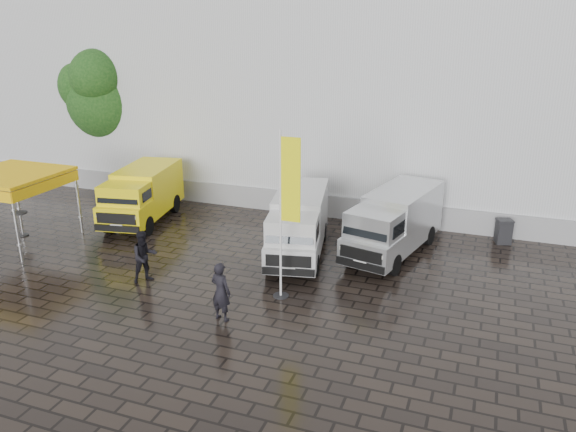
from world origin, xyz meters
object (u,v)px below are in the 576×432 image
(van_silver, at_px, (394,224))
(flagpole, at_px, (286,207))
(van_white, at_px, (299,226))
(wheelie_bin, at_px, (504,231))
(cocktail_table, at_px, (21,224))
(van_yellow, at_px, (142,196))
(person_tent, at_px, (145,256))
(person_front, at_px, (221,292))
(canopy_tent, at_px, (10,177))

(van_silver, distance_m, flagpole, 5.63)
(van_white, distance_m, wheelie_bin, 8.19)
(flagpole, height_order, cocktail_table, flagpole)
(van_white, height_order, van_silver, van_silver)
(van_yellow, height_order, person_tent, van_yellow)
(van_white, xyz_separation_m, cocktail_table, (-11.22, -1.97, -0.65))
(flagpole, distance_m, person_front, 3.15)
(cocktail_table, bearing_deg, van_white, 9.98)
(canopy_tent, bearing_deg, van_yellow, 48.98)
(flagpole, height_order, wheelie_bin, flagpole)
(canopy_tent, height_order, person_tent, canopy_tent)
(van_silver, height_order, wheelie_bin, van_silver)
(wheelie_bin, xyz_separation_m, person_front, (-7.65, -9.28, 0.41))
(van_silver, xyz_separation_m, canopy_tent, (-14.10, -3.86, 1.46))
(canopy_tent, relative_size, flagpole, 0.65)
(van_white, height_order, canopy_tent, canopy_tent)
(canopy_tent, bearing_deg, van_silver, 15.30)
(van_yellow, bearing_deg, canopy_tent, -141.31)
(canopy_tent, xyz_separation_m, person_tent, (6.78, -1.37, -1.75))
(flagpole, bearing_deg, canopy_tent, 175.81)
(van_yellow, xyz_separation_m, van_silver, (10.85, 0.11, 0.03))
(van_silver, xyz_separation_m, person_front, (-3.78, -6.67, -0.28))
(van_white, relative_size, flagpole, 0.99)
(canopy_tent, distance_m, wheelie_bin, 19.22)
(flagpole, bearing_deg, van_silver, 62.05)
(wheelie_bin, bearing_deg, van_yellow, 173.12)
(flagpole, height_order, person_front, flagpole)
(van_white, height_order, flagpole, flagpole)
(van_white, xyz_separation_m, wheelie_bin, (7.14, 3.97, -0.66))
(cocktail_table, height_order, person_tent, person_tent)
(flagpole, relative_size, person_tent, 3.01)
(person_tent, bearing_deg, van_silver, -17.15)
(canopy_tent, distance_m, person_front, 10.84)
(canopy_tent, bearing_deg, person_front, -15.24)
(person_front, bearing_deg, van_silver, -107.69)
(canopy_tent, bearing_deg, flagpole, -4.19)
(van_silver, relative_size, flagpole, 1.02)
(van_yellow, relative_size, wheelie_bin, 5.12)
(van_silver, height_order, person_tent, van_silver)
(van_silver, bearing_deg, canopy_tent, -151.61)
(van_white, bearing_deg, wheelie_bin, 16.84)
(van_white, xyz_separation_m, person_front, (-0.51, -5.31, -0.25))
(person_tent, bearing_deg, canopy_tent, 115.97)
(van_yellow, height_order, van_white, van_white)
(flagpole, xyz_separation_m, person_front, (-1.28, -1.96, -2.11))
(van_white, height_order, person_tent, van_white)
(wheelie_bin, bearing_deg, van_silver, -163.41)
(person_front, relative_size, person_tent, 1.01)
(van_yellow, relative_size, person_tent, 2.80)
(van_white, bearing_deg, person_front, -107.68)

